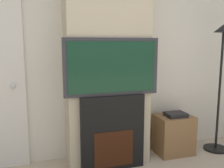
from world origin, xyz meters
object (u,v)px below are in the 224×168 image
Objects in this scene: television at (112,67)px; media_stand at (173,134)px; floor_lamp at (221,69)px; fireplace at (112,133)px.

television is 1.29m from media_stand.
floor_lamp is 3.01× the size of media_stand.
floor_lamp reaches higher than media_stand.
fireplace reaches higher than media_stand.
media_stand is (0.89, 0.16, -0.17)m from fireplace.
floor_lamp is at bearing 2.90° from television.
television is at bearing -90.00° from fireplace.
television is (0.00, -0.00, 0.75)m from fireplace.
fireplace is 0.52× the size of floor_lamp.
television reaches higher than media_stand.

